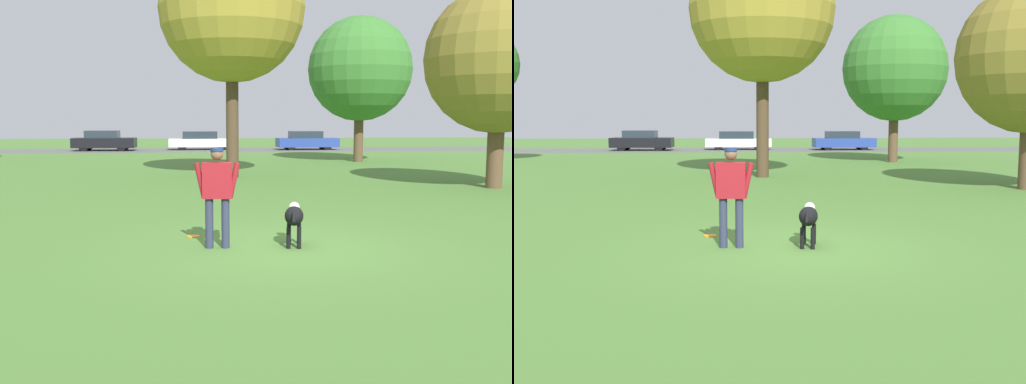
# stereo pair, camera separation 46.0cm
# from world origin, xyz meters

# --- Properties ---
(ground_plane) EXTENTS (120.00, 120.00, 0.00)m
(ground_plane) POSITION_xyz_m (0.00, 0.00, 0.00)
(ground_plane) COLOR #4C7A33
(far_road_strip) EXTENTS (120.00, 6.00, 0.01)m
(far_road_strip) POSITION_xyz_m (0.00, 32.30, 0.01)
(far_road_strip) COLOR #5B5B59
(far_road_strip) RESTS_ON ground_plane
(person) EXTENTS (0.74, 0.26, 1.62)m
(person) POSITION_xyz_m (-0.99, 0.14, 0.96)
(person) COLOR #2D334C
(person) RESTS_ON ground_plane
(dog) EXTENTS (0.42, 0.99, 0.67)m
(dog) POSITION_xyz_m (0.27, 0.18, 0.47)
(dog) COLOR black
(dog) RESTS_ON ground_plane
(frisbee) EXTENTS (0.23, 0.23, 0.02)m
(frisbee) POSITION_xyz_m (-1.36, 1.13, 0.01)
(frisbee) COLOR orange
(frisbee) RESTS_ON ground_plane
(tree_near_right) EXTENTS (4.41, 4.41, 6.06)m
(tree_near_right) POSITION_xyz_m (7.81, 7.83, 3.84)
(tree_near_right) COLOR brown
(tree_near_right) RESTS_ON ground_plane
(tree_far_right) EXTENTS (5.09, 5.09, 7.10)m
(tree_far_right) POSITION_xyz_m (7.02, 19.72, 4.54)
(tree_far_right) COLOR brown
(tree_far_right) RESTS_ON ground_plane
(tree_mid_center) EXTENTS (5.16, 5.16, 8.53)m
(tree_mid_center) POSITION_xyz_m (0.17, 12.20, 5.93)
(tree_mid_center) COLOR #4C3826
(tree_mid_center) RESTS_ON ground_plane
(parked_car_black) EXTENTS (4.22, 2.00, 1.37)m
(parked_car_black) POSITION_xyz_m (-7.02, 32.07, 0.68)
(parked_car_black) COLOR black
(parked_car_black) RESTS_ON ground_plane
(parked_car_white) EXTENTS (4.57, 1.68, 1.29)m
(parked_car_white) POSITION_xyz_m (-0.46, 32.67, 0.64)
(parked_car_white) COLOR white
(parked_car_white) RESTS_ON ground_plane
(parked_car_blue) EXTENTS (4.30, 1.81, 1.30)m
(parked_car_blue) POSITION_xyz_m (6.89, 31.97, 0.64)
(parked_car_blue) COLOR #284293
(parked_car_blue) RESTS_ON ground_plane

